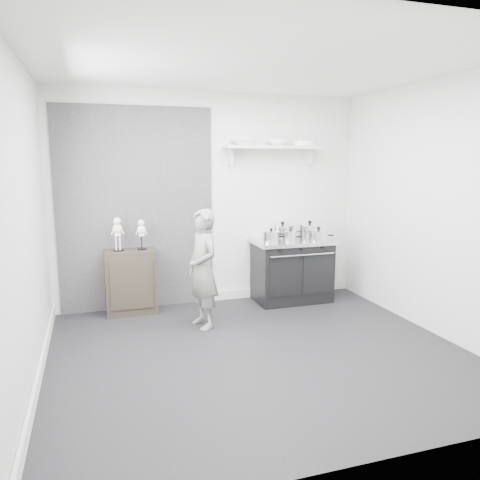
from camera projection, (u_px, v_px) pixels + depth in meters
name	position (u px, v px, depth m)	size (l,w,h in m)	color
ground	(258.00, 352.00, 4.58)	(4.00, 4.00, 0.00)	black
room_shell	(245.00, 184.00, 4.41)	(4.02, 3.62, 2.71)	silver
wall_shelf	(273.00, 148.00, 6.05)	(1.30, 0.26, 0.24)	silver
stove	(292.00, 270.00, 6.20)	(1.03, 0.64, 0.83)	black
side_cabinet	(131.00, 282.00, 5.70)	(0.60, 0.35, 0.78)	black
child	(203.00, 269.00, 5.18)	(0.49, 0.32, 1.33)	slate
pot_front_left	(271.00, 236.00, 5.95)	(0.31, 0.22, 0.18)	silver
pot_back_left	(282.00, 232.00, 6.21)	(0.38, 0.29, 0.23)	silver
pot_back_right	(310.00, 231.00, 6.27)	(0.38, 0.29, 0.23)	silver
pot_front_right	(318.00, 235.00, 6.01)	(0.34, 0.26, 0.19)	silver
pot_front_center	(290.00, 237.00, 5.93)	(0.25, 0.17, 0.17)	silver
skeleton_full	(117.00, 232.00, 5.56)	(0.13, 0.08, 0.47)	silver
skeleton_torso	(141.00, 232.00, 5.64)	(0.12, 0.08, 0.42)	silver
bowl_large	(244.00, 142.00, 5.91)	(0.30, 0.30, 0.07)	white
bowl_small	(278.00, 142.00, 6.05)	(0.25, 0.25, 0.08)	white
plate_stack	(303.00, 143.00, 6.16)	(0.28, 0.28, 0.06)	white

